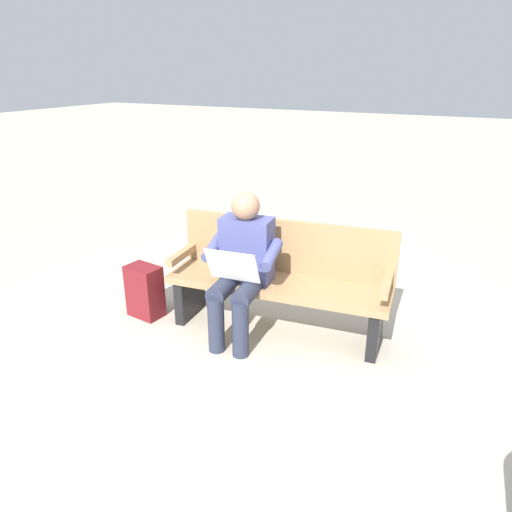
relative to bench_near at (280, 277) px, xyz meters
name	(u,v)px	position (x,y,z in m)	size (l,w,h in m)	color
ground_plane	(277,330)	(-0.01, 0.07, -0.46)	(40.00, 40.00, 0.00)	#B7AD99
bench_near	(280,277)	(0.00, 0.00, 0.00)	(1.84, 0.68, 0.90)	#9E7A51
person_seated	(242,264)	(0.21, 0.26, 0.17)	(0.60, 0.60, 1.18)	#474C84
backpack	(145,291)	(1.13, 0.35, -0.23)	(0.32, 0.27, 0.46)	maroon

